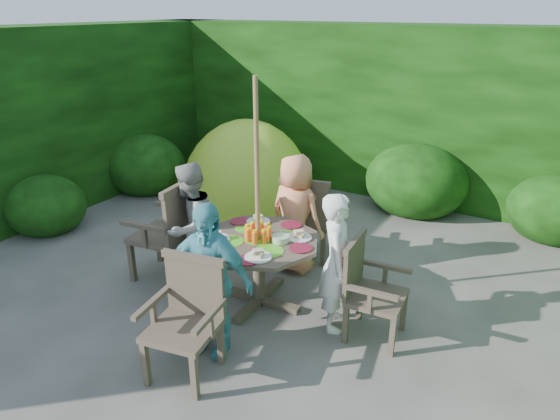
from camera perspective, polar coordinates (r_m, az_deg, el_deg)
The scene contains 13 objects.
ground at distance 4.98m, azimuth -3.53°, elevation -11.07°, with size 60.00×60.00×0.00m, color #4C4A44.
hedge_enclosure at distance 5.51m, azimuth 4.03°, elevation 6.62°, with size 9.00×9.00×2.50m.
patio_table at distance 4.76m, azimuth -2.43°, elevation -4.51°, with size 1.26×1.26×0.83m.
parasol_pole at distance 4.56m, azimuth -2.59°, elevation 1.27°, with size 0.04×0.04×2.20m, color brown.
garden_chair_right at distance 4.43m, azimuth 10.10°, elevation -8.79°, with size 0.51×0.57×0.88m.
garden_chair_left at distance 5.36m, azimuth -12.55°, elevation -2.17°, with size 0.64×0.70×1.05m.
garden_chair_back at distance 5.67m, azimuth 3.19°, elevation -0.74°, with size 0.67×0.62×0.97m.
garden_chair_front at distance 4.04m, azimuth -10.59°, elevation -11.86°, with size 0.63×0.58×0.92m.
child_right at distance 4.43m, azimuth 6.55°, elevation -5.98°, with size 0.47×0.31×1.29m, color white.
child_left at distance 5.15m, azimuth -10.23°, elevation -1.82°, with size 0.64×0.50×1.32m, color gray.
child_back at distance 5.38m, azimuth 1.78°, elevation -0.44°, with size 0.64×0.42×1.31m, color #FF9A69.
child_front at distance 4.14m, azimuth -8.11°, elevation -7.83°, with size 0.79×0.33×1.34m, color #4DA5B4.
dome_tent at distance 7.58m, azimuth -3.83°, elevation 1.11°, with size 2.48×2.48×2.45m.
Camera 1 is at (2.39, -3.40, 2.73)m, focal length 32.00 mm.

